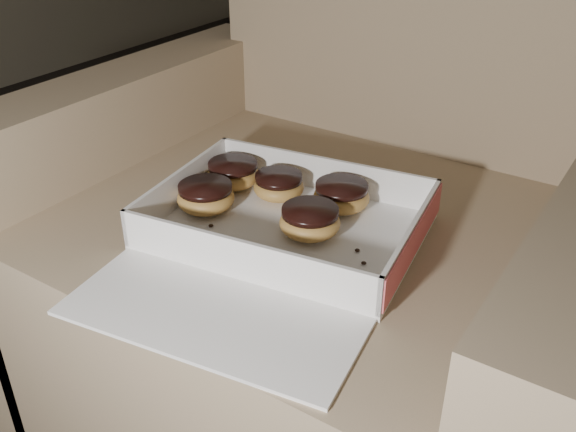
% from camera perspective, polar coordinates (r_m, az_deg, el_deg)
% --- Properties ---
extents(floor, '(4.50, 4.50, 0.00)m').
position_cam_1_polar(floor, '(1.41, 3.06, -10.30)').
color(floor, black).
rests_on(floor, ground).
extents(armchair, '(0.92, 0.78, 0.97)m').
position_cam_1_polar(armchair, '(1.10, 3.83, -3.76)').
color(armchair, '#887357').
rests_on(armchair, floor).
extents(bakery_box, '(0.42, 0.47, 0.06)m').
position_cam_1_polar(bakery_box, '(0.88, -0.89, -2.03)').
color(bakery_box, white).
rests_on(bakery_box, armchair).
extents(donut_a, '(0.09, 0.09, 0.04)m').
position_cam_1_polar(donut_a, '(0.89, 1.96, -0.44)').
color(donut_a, '#BE8842').
rests_on(donut_a, bakery_box).
extents(donut_b, '(0.08, 0.08, 0.04)m').
position_cam_1_polar(donut_b, '(0.95, 4.76, 1.80)').
color(donut_b, '#BE8842').
rests_on(donut_b, bakery_box).
extents(donut_c, '(0.08, 0.08, 0.04)m').
position_cam_1_polar(donut_c, '(0.98, -0.83, 2.73)').
color(donut_c, '#BE8842').
rests_on(donut_c, bakery_box).
extents(donut_d, '(0.08, 0.08, 0.04)m').
position_cam_1_polar(donut_d, '(1.02, -4.90, 3.78)').
color(donut_d, '#BE8842').
rests_on(donut_d, bakery_box).
extents(donut_e, '(0.09, 0.09, 0.04)m').
position_cam_1_polar(donut_e, '(0.96, -7.33, 1.73)').
color(donut_e, '#BE8842').
rests_on(donut_e, bakery_box).
extents(crumb_a, '(0.01, 0.01, 0.00)m').
position_cam_1_polar(crumb_a, '(0.87, 6.18, -3.05)').
color(crumb_a, black).
rests_on(crumb_a, bakery_box).
extents(crumb_b, '(0.01, 0.01, 0.00)m').
position_cam_1_polar(crumb_b, '(0.84, 6.75, -4.17)').
color(crumb_b, black).
rests_on(crumb_b, bakery_box).
extents(crumb_c, '(0.01, 0.01, 0.00)m').
position_cam_1_polar(crumb_c, '(0.92, -6.87, -0.85)').
color(crumb_c, black).
rests_on(crumb_c, bakery_box).
extents(crumb_d, '(0.01, 0.01, 0.00)m').
position_cam_1_polar(crumb_d, '(0.88, -6.20, -2.63)').
color(crumb_d, black).
rests_on(crumb_d, bakery_box).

